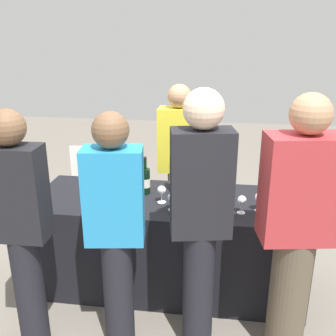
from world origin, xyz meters
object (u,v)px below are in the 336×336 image
object	(u,v)px
wine_bottle_2	(145,181)
wine_glass_4	(242,201)
wine_glass_2	(216,200)
wine_glass_3	(229,201)
wine_bottle_0	(109,176)
guest_1	(115,227)
wine_bottle_5	(204,180)
wine_glass_0	(162,191)
menu_board	(102,185)
wine_bottle_1	(134,177)
wine_glass_1	(173,198)
wine_glass_5	(260,198)
wine_bottle_3	(174,177)
guest_2	(200,217)
guest_0	(21,224)
wine_bottle_4	(192,179)
guest_3	(297,227)
server_pouring	(179,162)

from	to	relation	value
wine_bottle_2	wine_glass_4	bearing A→B (deg)	-19.08
wine_glass_2	wine_glass_3	bearing A→B (deg)	-9.18
wine_bottle_0	guest_1	world-z (taller)	guest_1
wine_bottle_5	wine_glass_0	world-z (taller)	wine_bottle_5
menu_board	wine_bottle_1	bearing A→B (deg)	-64.74
wine_bottle_0	wine_glass_0	world-z (taller)	wine_bottle_0
wine_glass_1	wine_glass_5	xyz separation A→B (m)	(0.61, 0.07, 0.01)
wine_glass_0	wine_glass_5	xyz separation A→B (m)	(0.71, -0.04, 0.00)
wine_bottle_3	guest_2	size ratio (longest dim) A/B	0.19
wine_glass_1	menu_board	distance (m)	1.54
wine_glass_0	guest_0	world-z (taller)	guest_0
wine_bottle_4	menu_board	world-z (taller)	wine_bottle_4
wine_glass_2	wine_glass_5	world-z (taller)	wine_glass_5
wine_bottle_4	wine_bottle_5	distance (m)	0.10
wine_bottle_4	wine_glass_0	size ratio (longest dim) A/B	2.37
wine_bottle_3	guest_3	world-z (taller)	guest_3
wine_bottle_2	wine_glass_2	bearing A→B (deg)	-25.16
wine_glass_3	guest_3	world-z (taller)	guest_3
wine_glass_0	wine_glass_4	bearing A→B (deg)	-9.84
guest_0	guest_2	world-z (taller)	guest_2
guest_1	guest_2	size ratio (longest dim) A/B	0.92
wine_bottle_2	wine_glass_4	xyz separation A→B (m)	(0.74, -0.26, -0.01)
wine_bottle_0	wine_bottle_5	xyz separation A→B (m)	(0.77, 0.00, 0.01)
wine_glass_1	wine_glass_5	world-z (taller)	wine_glass_5
server_pouring	wine_bottle_1	bearing A→B (deg)	58.17
wine_bottle_2	guest_2	distance (m)	0.87
wine_glass_4	wine_glass_5	distance (m)	0.14
wine_glass_5	menu_board	xyz separation A→B (m)	(-1.51, 1.10, -0.43)
guest_1	menu_board	world-z (taller)	guest_1
wine_glass_1	wine_bottle_1	bearing A→B (deg)	136.22
guest_2	menu_board	size ratio (longest dim) A/B	1.99
guest_1	wine_glass_5	bearing A→B (deg)	24.38
wine_glass_0	wine_glass_4	xyz separation A→B (m)	(0.58, -0.10, 0.00)
wine_glass_3	wine_bottle_1	bearing A→B (deg)	155.59
server_pouring	guest_0	bearing A→B (deg)	59.73
menu_board	wine_bottle_0	bearing A→B (deg)	-75.96
wine_glass_4	wine_bottle_3	bearing A→B (deg)	147.12
server_pouring	wine_glass_1	bearing A→B (deg)	93.58
wine_bottle_5	guest_1	world-z (taller)	guest_1
wine_glass_4	guest_2	size ratio (longest dim) A/B	0.08
guest_1	wine_bottle_2	bearing A→B (deg)	79.52
wine_bottle_0	wine_bottle_3	size ratio (longest dim) A/B	0.96
wine_bottle_1	guest_1	distance (m)	0.84
wine_bottle_0	wine_bottle_1	world-z (taller)	wine_bottle_0
wine_bottle_1	server_pouring	world-z (taller)	server_pouring
wine_glass_2	wine_glass_5	xyz separation A→B (m)	(0.31, 0.06, 0.01)
wine_glass_0	wine_bottle_0	bearing A→B (deg)	155.44
guest_0	guest_2	bearing A→B (deg)	3.92
wine_bottle_4	wine_glass_5	distance (m)	0.56
wine_bottle_2	wine_bottle_0	bearing A→B (deg)	169.50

